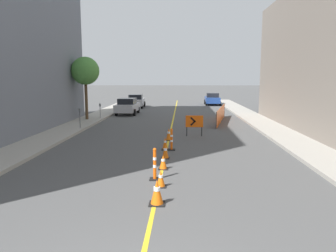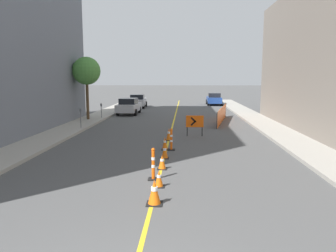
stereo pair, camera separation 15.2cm
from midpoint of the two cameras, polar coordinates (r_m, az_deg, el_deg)
lane_stripe at (r=28.09m, az=0.73°, el=1.12°), size 0.12×47.85×0.01m
sidewalk_left at (r=29.14m, az=-13.15°, el=1.31°), size 2.24×47.85×0.16m
sidewalk_right at (r=28.73m, az=14.82°, el=1.16°), size 2.24×47.85×0.16m
traffic_cone_nearest at (r=9.48m, az=-2.41°, el=-11.43°), size 0.46×0.46×0.73m
traffic_cone_second at (r=10.93m, az=-1.67°, el=-9.16°), size 0.35×0.35×0.56m
traffic_cone_third at (r=12.96m, az=-1.19°, el=-6.31°), size 0.37×0.37×0.57m
traffic_cone_fourth at (r=14.64m, az=-0.77°, el=-4.44°), size 0.37×0.37×0.65m
traffic_cone_fifth at (r=16.38m, az=-0.79°, el=-3.04°), size 0.34×0.34×0.65m
traffic_cone_farthest at (r=18.80m, az=-0.10°, el=-1.45°), size 0.41×0.41×0.71m
delineator_post_front at (r=11.63m, az=-2.69°, el=-6.98°), size 0.37×0.37×1.14m
delineator_post_rear at (r=16.27m, az=0.35°, el=-2.60°), size 0.37×0.37×1.09m
arrow_barricade_primary at (r=20.15m, az=4.39°, el=0.69°), size 1.08×0.08×1.28m
safety_mesh_fence at (r=26.94m, az=9.03°, el=1.97°), size 1.57×7.65×1.19m
parked_car_curb_near at (r=32.42m, az=-7.19°, el=3.45°), size 1.99×4.38×1.59m
parked_car_curb_mid at (r=39.59m, az=-5.70°, el=4.36°), size 1.99×4.37×1.59m
parked_car_curb_far at (r=43.63m, az=7.61°, el=4.70°), size 1.94×4.33×1.59m
parking_meter_near_curb at (r=23.18m, az=-15.31°, el=2.03°), size 0.12×0.11×1.35m
parking_meter_far_curb at (r=28.53m, az=-11.90°, el=3.18°), size 0.12×0.11×1.26m
street_tree_left_near at (r=27.74m, az=-14.37°, el=9.22°), size 2.26×2.26×5.09m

